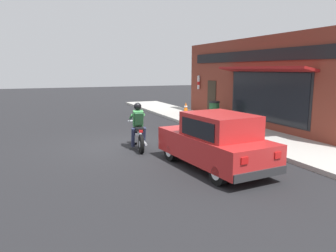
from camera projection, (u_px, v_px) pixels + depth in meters
name	position (u px, v px, depth m)	size (l,w,h in m)	color
ground_plane	(123.00, 145.00, 11.97)	(80.00, 80.00, 0.00)	black
sidewalk_curb	(208.00, 122.00, 16.68)	(2.60, 22.00, 0.14)	#ADAAA3
storefront_building	(251.00, 83.00, 15.67)	(1.25, 11.76, 4.20)	maroon
motorcycle_with_rider	(138.00, 130.00, 11.39)	(0.64, 2.01, 1.62)	black
car_hatchback	(215.00, 142.00, 9.08)	(1.97, 3.91, 1.57)	black
trash_bin	(214.00, 111.00, 16.92)	(0.56, 0.56, 0.98)	#23512D
traffic_cone	(186.00, 107.00, 20.16)	(0.36, 0.36, 0.60)	black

